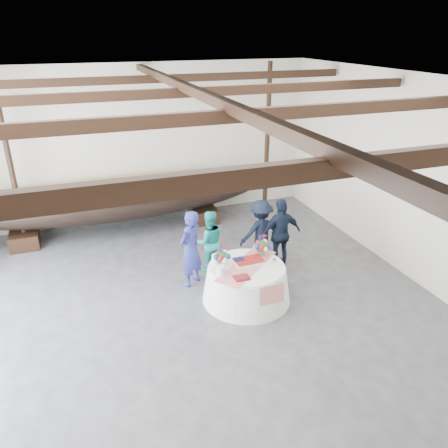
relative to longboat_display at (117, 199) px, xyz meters
name	(u,v)px	position (x,y,z in m)	size (l,w,h in m)	color
floor	(210,330)	(1.03, -5.10, -0.99)	(10.00, 12.00, 0.01)	#3D3D42
wall_back	(144,144)	(1.03, 0.90, 1.26)	(10.00, 0.02, 4.50)	silver
wall_right	(437,190)	(6.03, -5.10, 1.26)	(0.02, 12.00, 4.50)	silver
ceiling	(206,88)	(1.03, -5.10, 3.51)	(10.00, 12.00, 0.01)	white
pavilion_structure	(191,112)	(1.03, -4.24, 3.01)	(9.80, 11.76, 4.50)	black
longboat_display	(117,199)	(0.00, 0.00, 0.00)	(8.31, 1.66, 1.56)	black
banquet_table	(246,283)	(2.10, -4.35, -0.59)	(1.87, 1.87, 0.80)	white
tabletop_items	(241,256)	(2.04, -4.15, -0.04)	(1.69, 1.52, 0.40)	red
guest_woman_blue	(191,249)	(1.17, -3.35, -0.10)	(0.65, 0.43, 1.78)	navy
guest_woman_teal	(209,241)	(1.74, -2.89, -0.23)	(0.74, 0.58, 1.52)	teal
guest_man_left	(260,232)	(3.05, -2.92, -0.18)	(1.05, 0.60, 1.63)	black
guest_man_right	(281,234)	(3.40, -3.30, -0.12)	(1.02, 0.42, 1.74)	black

